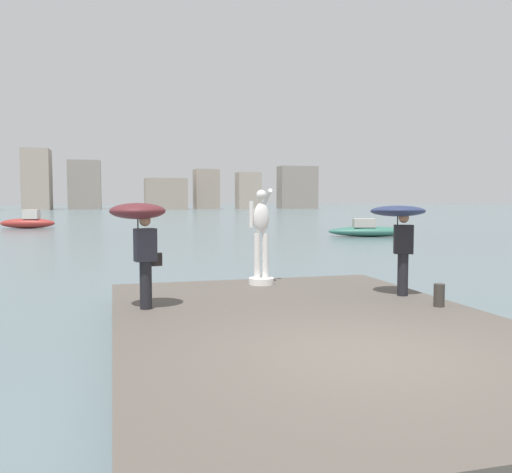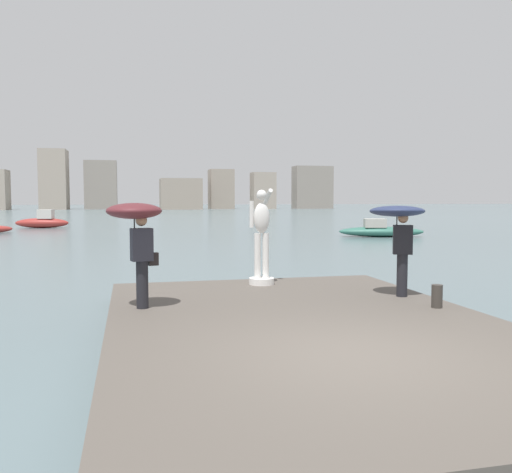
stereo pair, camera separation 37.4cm
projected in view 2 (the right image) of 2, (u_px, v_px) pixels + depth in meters
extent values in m
plane|color=slate|center=(164.00, 227.00, 45.90)|extent=(400.00, 400.00, 0.00)
cube|color=#564F47|center=(309.00, 334.00, 8.85)|extent=(6.47, 9.73, 0.40)
cylinder|color=white|center=(262.00, 281.00, 12.76)|extent=(0.60, 0.60, 0.15)
cylinder|color=white|center=(257.00, 256.00, 12.69)|extent=(0.15, 0.15, 1.06)
cylinder|color=white|center=(266.00, 255.00, 12.74)|extent=(0.15, 0.15, 1.06)
ellipsoid|color=white|center=(262.00, 218.00, 12.65)|extent=(0.38, 0.26, 0.72)
sphere|color=white|center=(262.00, 195.00, 12.62)|extent=(0.24, 0.24, 0.24)
cylinder|color=white|center=(252.00, 214.00, 12.59)|extent=(0.10, 0.10, 0.62)
cylinder|color=white|center=(268.00, 197.00, 12.93)|extent=(0.10, 0.59, 0.40)
cylinder|color=black|center=(142.00, 285.00, 9.93)|extent=(0.22, 0.22, 0.88)
cube|color=#2D2D38|center=(142.00, 245.00, 9.88)|extent=(0.43, 0.32, 0.60)
sphere|color=#A87A5B|center=(141.00, 220.00, 9.85)|extent=(0.21, 0.21, 0.21)
cylinder|color=#262626|center=(134.00, 228.00, 9.84)|extent=(0.02, 0.02, 0.49)
ellipsoid|color=#5B2328|center=(134.00, 211.00, 9.82)|extent=(1.20, 1.20, 0.29)
cube|color=black|center=(153.00, 259.00, 10.01)|extent=(0.20, 0.14, 0.24)
cylinder|color=black|center=(402.00, 275.00, 11.14)|extent=(0.22, 0.22, 0.88)
cube|color=black|center=(403.00, 240.00, 11.09)|extent=(0.44, 0.37, 0.60)
sphere|color=#A87A5B|center=(403.00, 218.00, 11.06)|extent=(0.21, 0.21, 0.21)
cylinder|color=#262626|center=(397.00, 225.00, 11.13)|extent=(0.02, 0.02, 0.48)
ellipsoid|color=navy|center=(397.00, 211.00, 11.11)|extent=(1.46, 1.47, 0.27)
cylinder|color=#38332D|center=(437.00, 296.00, 9.99)|extent=(0.20, 0.20, 0.43)
ellipsoid|color=#9E2D28|center=(42.00, 223.00, 45.16)|extent=(4.51, 1.97, 0.83)
cube|color=beige|center=(46.00, 214.00, 45.13)|extent=(1.32, 1.17, 0.77)
ellipsoid|color=#336B5B|center=(381.00, 232.00, 34.56)|extent=(5.56, 3.03, 0.65)
cube|color=#B2ADA3|center=(375.00, 223.00, 34.55)|extent=(1.62, 1.47, 0.55)
cube|color=#A89989|center=(54.00, 180.00, 126.34)|extent=(6.01, 7.94, 13.94)
cube|color=gray|center=(101.00, 185.00, 130.27)|extent=(7.55, 5.23, 11.63)
cube|color=gray|center=(181.00, 194.00, 127.75)|extent=(9.56, 7.84, 7.23)
cube|color=gray|center=(221.00, 189.00, 133.67)|extent=(5.76, 6.07, 9.71)
cube|color=#A89989|center=(263.00, 191.00, 133.13)|extent=(5.61, 4.88, 8.95)
cube|color=gray|center=(312.00, 187.00, 137.76)|extent=(9.70, 4.81, 10.76)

